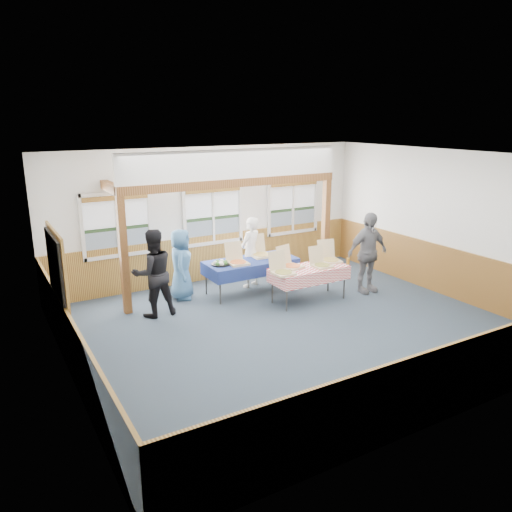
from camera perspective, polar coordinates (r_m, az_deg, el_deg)
The scene contains 31 objects.
floor at distance 9.60m, azimuth 4.19°, elevation -8.14°, with size 8.00×8.00×0.00m, color #26313E.
ceiling at distance 8.81m, azimuth 4.61°, elevation 11.26°, with size 8.00×8.00×0.00m, color white.
wall_back at distance 12.06m, azimuth -5.03°, elevation 4.77°, with size 8.00×8.00×0.00m, color silver.
wall_front at distance 6.63m, azimuth 21.73°, elevation -5.55°, with size 8.00×8.00×0.00m, color silver.
wall_left at distance 7.65m, azimuth -21.24°, elevation -2.70°, with size 8.00×8.00×0.00m, color silver.
wall_right at distance 11.76m, azimuth 20.77°, elevation 3.52°, with size 8.00×8.00×0.00m, color silver.
wainscot_back at distance 12.28m, azimuth -4.86°, elevation -0.06°, with size 7.98×0.05×1.10m, color brown.
wainscot_front at distance 7.07m, azimuth 20.69°, elevation -13.46°, with size 7.98×0.05×1.10m, color brown.
wainscot_left at distance 8.03m, azimuth -20.32°, elevation -9.81°, with size 0.05×6.98×1.10m, color brown.
wainscot_right at distance 11.99m, azimuth 20.21°, elevation -1.39°, with size 0.05×6.98×1.10m, color brown.
cased_opening at distance 8.68m, azimuth -21.60°, elevation -4.45°, with size 0.06×1.30×2.10m, color #313131.
window_left at distance 11.25m, azimuth -15.63°, elevation 3.86°, with size 1.56×0.10×1.46m.
window_mid at distance 12.00m, azimuth -4.95°, elevation 5.11°, with size 1.56×0.10×1.46m.
window_right at distance 13.12m, azimuth 4.23°, elevation 6.04°, with size 1.56×0.10×1.46m.
post_left at distance 10.22m, azimuth -14.86°, elevation -0.01°, with size 0.15×0.15×2.40m, color #523012.
post_right at distance 12.41m, azimuth 7.94°, elevation 3.11°, with size 0.15×0.15×2.40m, color #523012.
cross_beam at distance 10.85m, azimuth -2.42°, elevation 8.36°, with size 5.15×0.18×0.18m, color #523012.
table_left at distance 11.21m, azimuth -0.60°, elevation -0.71°, with size 2.10×0.97×0.76m.
table_right at distance 10.74m, azimuth 6.10°, elevation -1.61°, with size 1.78×1.02×0.76m.
pizza_box_a at distance 10.91m, azimuth -2.15°, elevation -0.54°, with size 0.44×0.52×0.44m.
pizza_box_b at distance 11.49m, azimuth 0.53°, elevation 0.32°, with size 0.46×0.55×0.47m.
pizza_box_c at distance 10.21m, azimuth 3.03°, elevation -1.70°, with size 0.41×0.50×0.44m.
pizza_box_d at distance 10.65m, azimuth 3.95°, elevation -0.98°, with size 0.51×0.58×0.44m.
pizza_box_e at distance 10.79m, azimuth 7.44°, elevation -0.88°, with size 0.38×0.47×0.41m.
pizza_box_f at distance 11.19m, azimuth 8.43°, elevation -0.28°, with size 0.50×0.57×0.45m.
veggie_tray at distance 10.86m, azimuth -4.06°, elevation -0.85°, with size 0.42×0.42×0.09m.
drink_glass at distance 11.02m, azimuth 10.47°, elevation -0.59°, with size 0.07×0.07×0.15m, color #925D18.
woman_white at distance 11.57m, azimuth -0.62°, elevation 0.43°, with size 0.60×0.40×1.65m, color silver.
woman_black at distance 10.05m, azimuth -11.67°, elevation -1.94°, with size 0.86×0.67×1.77m, color black.
man_blue at distance 10.93m, azimuth -8.56°, elevation -0.94°, with size 0.76×0.49×1.55m, color teal.
person_grey at distance 11.46m, azimuth 12.63°, elevation 0.36°, with size 1.08×0.45×1.84m, color slate.
Camera 1 is at (-4.98, -7.24, 3.88)m, focal length 35.00 mm.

